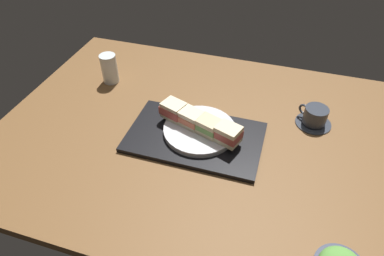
{
  "coord_description": "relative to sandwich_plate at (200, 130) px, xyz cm",
  "views": [
    {
      "loc": [
        20.19,
        -80.8,
        76.21
      ],
      "look_at": [
        -3.42,
        -4.48,
        5.0
      ],
      "focal_mm": 31.71,
      "sensor_mm": 36.0,
      "label": 1
    }
  ],
  "objects": [
    {
      "name": "sandwich_inner_near",
      "position": [
        -3.3,
        1.06,
        3.46
      ],
      "size": [
        9.16,
        8.38,
        5.13
      ],
      "color": "beige",
      "rests_on": "sandwich_plate"
    },
    {
      "name": "sandwich_plate",
      "position": [
        0.0,
        0.0,
        0.0
      ],
      "size": [
        23.53,
        23.53,
        1.79
      ],
      "primitive_type": "cylinder",
      "color": "silver",
      "rests_on": "serving_tray"
    },
    {
      "name": "sandwich_nearmost",
      "position": [
        -9.91,
        3.19,
        3.63
      ],
      "size": [
        9.49,
        8.58,
        5.47
      ],
      "color": "beige",
      "rests_on": "sandwich_plate"
    },
    {
      "name": "drinking_glass",
      "position": [
        -42.6,
        20.39,
        3.35
      ],
      "size": [
        6.24,
        6.24,
        11.56
      ],
      "primitive_type": "cylinder",
      "color": "silver",
      "rests_on": "ground_plane"
    },
    {
      "name": "sandwich_inner_far",
      "position": [
        3.3,
        -1.06,
        3.42
      ],
      "size": [
        8.91,
        8.09,
        5.05
      ],
      "color": "beige",
      "rests_on": "sandwich_plate"
    },
    {
      "name": "serving_tray",
      "position": [
        -0.97,
        -1.98,
        -1.66
      ],
      "size": [
        43.27,
        26.19,
        1.54
      ],
      "primitive_type": "cube",
      "color": "black",
      "rests_on": "ground_plane"
    },
    {
      "name": "ground_plane",
      "position": [
        1.62,
        1.94,
        -3.93
      ],
      "size": [
        140.0,
        100.0,
        3.0
      ],
      "primitive_type": "cube",
      "color": "brown"
    },
    {
      "name": "sandwich_farmost",
      "position": [
        9.91,
        -3.19,
        3.73
      ],
      "size": [
        9.09,
        8.08,
        5.67
      ],
      "color": "beige",
      "rests_on": "sandwich_plate"
    },
    {
      "name": "coffee_cup",
      "position": [
        35.46,
        17.33,
        0.57
      ],
      "size": [
        12.02,
        12.02,
        6.51
      ],
      "color": "#333842",
      "rests_on": "ground_plane"
    }
  ]
}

